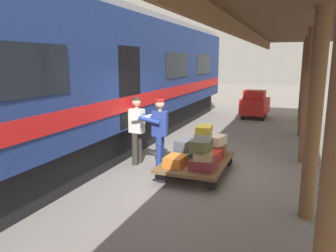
% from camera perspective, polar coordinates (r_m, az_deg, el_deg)
% --- Properties ---
extents(ground_plane, '(60.00, 60.00, 0.00)m').
position_cam_1_polar(ground_plane, '(7.86, 5.78, -7.84)').
color(ground_plane, slate).
extents(platform_canopy, '(3.20, 16.97, 3.56)m').
position_cam_1_polar(platform_canopy, '(7.19, 24.44, 15.86)').
color(platform_canopy, brown).
rests_on(platform_canopy, ground_plane).
extents(train_car, '(3.02, 19.73, 4.00)m').
position_cam_1_polar(train_car, '(8.94, -15.30, 7.65)').
color(train_car, navy).
rests_on(train_car, ground_plane).
extents(luggage_cart, '(1.38, 2.12, 0.33)m').
position_cam_1_polar(luggage_cart, '(7.56, 5.10, -6.35)').
color(luggage_cart, brown).
rests_on(luggage_cart, ground_plane).
extents(suitcase_burgundy_valise, '(0.54, 0.52, 0.22)m').
position_cam_1_polar(suitcase_burgundy_valise, '(6.90, 6.22, -6.76)').
color(suitcase_burgundy_valise, maroon).
rests_on(suitcase_burgundy_valise, luggage_cart).
extents(suitcase_orange_carryall, '(0.42, 0.54, 0.22)m').
position_cam_1_polar(suitcase_orange_carryall, '(7.08, 1.35, -6.22)').
color(suitcase_orange_carryall, '#CC6B23').
rests_on(suitcase_orange_carryall, luggage_cart).
extents(suitcase_teal_softside, '(0.43, 0.48, 0.19)m').
position_cam_1_polar(suitcase_teal_softside, '(7.61, 2.87, -5.09)').
color(suitcase_teal_softside, '#1E666B').
rests_on(suitcase_teal_softside, luggage_cart).
extents(suitcase_maroon_trunk, '(0.54, 0.60, 0.29)m').
position_cam_1_polar(suitcase_maroon_trunk, '(8.13, 4.19, -3.66)').
color(suitcase_maroon_trunk, maroon).
rests_on(suitcase_maroon_trunk, luggage_cart).
extents(suitcase_brown_leather, '(0.51, 0.49, 0.27)m').
position_cam_1_polar(suitcase_brown_leather, '(7.98, 8.45, -4.14)').
color(suitcase_brown_leather, brown).
rests_on(suitcase_brown_leather, luggage_cart).
extents(suitcase_red_plastic, '(0.48, 0.67, 0.24)m').
position_cam_1_polar(suitcase_red_plastic, '(7.44, 7.42, -5.39)').
color(suitcase_red_plastic, '#AD231E').
rests_on(suitcase_red_plastic, luggage_cart).
extents(suitcase_tan_vintage, '(0.45, 0.58, 0.16)m').
position_cam_1_polar(suitcase_tan_vintage, '(6.88, 6.28, -5.14)').
color(suitcase_tan_vintage, tan).
rests_on(suitcase_tan_vintage, suitcase_burgundy_valise).
extents(suitcase_olive_duffel, '(0.41, 0.55, 0.25)m').
position_cam_1_polar(suitcase_olive_duffel, '(6.80, 5.94, -3.52)').
color(suitcase_olive_duffel, brown).
rests_on(suitcase_olive_duffel, suitcase_tan_vintage).
extents(suitcase_cream_canvas, '(0.48, 0.58, 0.22)m').
position_cam_1_polar(suitcase_cream_canvas, '(7.90, 8.49, -2.48)').
color(suitcase_cream_canvas, beige).
rests_on(suitcase_cream_canvas, suitcase_brown_leather).
extents(suitcase_gray_aluminum, '(0.36, 0.55, 0.15)m').
position_cam_1_polar(suitcase_gray_aluminum, '(6.76, 6.25, -1.84)').
color(suitcase_gray_aluminum, '#9EA0A5').
rests_on(suitcase_gray_aluminum, suitcase_olive_duffel).
extents(suitcase_slate_roller, '(0.42, 0.54, 0.26)m').
position_cam_1_polar(suitcase_slate_roller, '(7.55, 2.95, -3.45)').
color(suitcase_slate_roller, '#4C515B').
rests_on(suitcase_slate_roller, suitcase_teal_softside).
extents(suitcase_yellow_case, '(0.34, 0.49, 0.14)m').
position_cam_1_polar(suitcase_yellow_case, '(6.76, 6.44, -0.57)').
color(suitcase_yellow_case, gold).
rests_on(suitcase_yellow_case, suitcase_gray_aluminum).
extents(porter_in_overalls, '(0.70, 0.49, 1.70)m').
position_cam_1_polar(porter_in_overalls, '(7.74, -1.58, -0.99)').
color(porter_in_overalls, navy).
rests_on(porter_in_overalls, ground_plane).
extents(porter_by_door, '(0.70, 0.48, 1.70)m').
position_cam_1_polar(porter_by_door, '(8.12, -5.42, -0.44)').
color(porter_by_door, '#332D28').
rests_on(porter_by_door, ground_plane).
extents(baggage_tug, '(1.22, 1.78, 1.30)m').
position_cam_1_polar(baggage_tug, '(15.31, 15.11, 3.70)').
color(baggage_tug, '#B21E19').
rests_on(baggage_tug, ground_plane).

